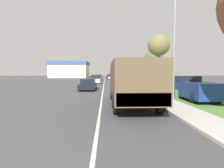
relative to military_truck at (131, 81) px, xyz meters
The scene contains 16 objects.
ground_plane 27.54m from the military_truck, 94.07° to the left, with size 180.00×180.00×0.00m, color #424247.
lane_centre_stripe 27.54m from the military_truck, 94.07° to the left, with size 0.12×120.00×0.00m.
sidewalk_right 27.59m from the military_truck, 84.69° to the left, with size 1.80×120.00×0.12m.
grass_strip_right 28.34m from the military_truck, 75.78° to the left, with size 7.00×120.00×0.02m.
military_truck is the anchor object (origin of this frame).
car_nearest_ahead 11.17m from the military_truck, 109.93° to the left, with size 1.89×4.83×1.38m.
car_second_ahead 23.52m from the military_truck, 98.78° to the left, with size 1.85×3.96×1.71m.
car_third_ahead 37.49m from the military_truck, 95.41° to the left, with size 1.71×4.38×1.61m.
car_fourth_ahead 47.68m from the military_truck, 89.75° to the left, with size 1.79×4.47×1.42m.
car_farthest_ahead 55.75m from the military_truck, 90.27° to the left, with size 1.93×4.12×1.56m.
pickup_truck 5.84m from the military_truck, 25.19° to the left, with size 2.04×5.44×1.81m.
lamp_post 3.78m from the military_truck, ahead, with size 1.69×0.24×7.10m.
tree_mid_right 13.00m from the military_truck, 65.26° to the left, with size 2.78×2.78×7.00m.
tree_far_right 25.36m from the military_truck, 71.27° to the left, with size 3.57×3.57×7.00m.
utility_box 5.28m from the military_truck, 34.20° to the left, with size 0.55×0.45×0.70m.
building_distant 67.61m from the military_truck, 104.56° to the left, with size 15.67×14.50×6.82m.
Camera 1 is at (0.31, 1.43, 2.10)m, focal length 28.00 mm.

